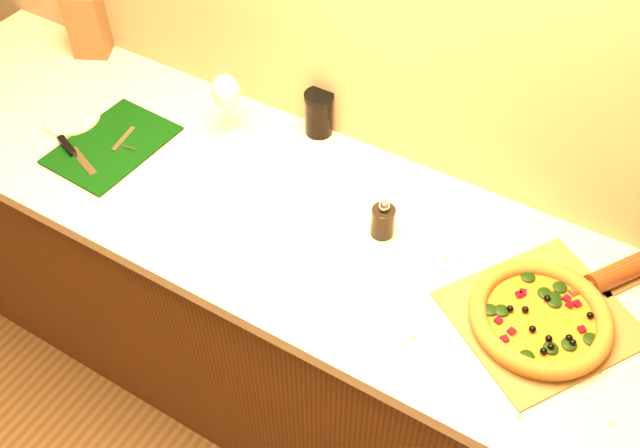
# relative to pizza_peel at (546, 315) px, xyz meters

# --- Properties ---
(cabinet) EXTENTS (2.80, 0.65, 0.86)m
(cabinet) POSITION_rel_pizza_peel_xyz_m (-0.56, -0.02, -0.47)
(cabinet) COLOR #47270F
(cabinet) RESTS_ON ground
(countertop) EXTENTS (2.84, 0.68, 0.04)m
(countertop) POSITION_rel_pizza_peel_xyz_m (-0.56, -0.02, -0.02)
(countertop) COLOR beige
(countertop) RESTS_ON cabinet
(pizza_peel) EXTENTS (0.48, 0.53, 0.01)m
(pizza_peel) POSITION_rel_pizza_peel_xyz_m (0.00, 0.00, 0.00)
(pizza_peel) COLOR brown
(pizza_peel) RESTS_ON countertop
(pizza) EXTENTS (0.31, 0.31, 0.04)m
(pizza) POSITION_rel_pizza_peel_xyz_m (-0.01, -0.03, 0.02)
(pizza) COLOR #B76D2D
(pizza) RESTS_ON pizza_peel
(cutting_board) EXTENTS (0.26, 0.34, 0.02)m
(cutting_board) POSITION_rel_pizza_peel_xyz_m (-1.23, -0.07, 0.00)
(cutting_board) COLOR black
(cutting_board) RESTS_ON countertop
(bottle_cap) EXTENTS (0.04, 0.04, 0.01)m
(bottle_cap) POSITION_rel_pizza_peel_xyz_m (-1.29, -0.08, -0.00)
(bottle_cap) COLOR black
(bottle_cap) RESTS_ON countertop
(pepper_grinder) EXTENTS (0.06, 0.06, 0.11)m
(pepper_grinder) POSITION_rel_pizza_peel_xyz_m (-0.43, 0.03, 0.04)
(pepper_grinder) COLOR black
(pepper_grinder) RESTS_ON countertop
(rolling_pin) EXTENTS (0.23, 0.34, 0.05)m
(rolling_pin) POSITION_rel_pizza_peel_xyz_m (0.14, 0.22, 0.02)
(rolling_pin) COLOR #52260E
(rolling_pin) RESTS_ON countertop
(wine_glass) EXTENTS (0.08, 0.08, 0.20)m
(wine_glass) POSITION_rel_pizza_peel_xyz_m (-0.98, 0.15, 0.14)
(wine_glass) COLOR silver
(wine_glass) RESTS_ON countertop
(paper_bag) EXTENTS (0.13, 0.12, 0.21)m
(paper_bag) POSITION_rel_pizza_peel_xyz_m (-1.59, 0.24, 0.10)
(paper_bag) COLOR brown
(paper_bag) RESTS_ON countertop
(dark_jar) EXTENTS (0.08, 0.08, 0.13)m
(dark_jar) POSITION_rel_pizza_peel_xyz_m (-0.77, 0.28, 0.06)
(dark_jar) COLOR black
(dark_jar) RESTS_ON countertop
(side_plate) EXTENTS (0.17, 0.17, 0.02)m
(side_plate) POSITION_rel_pizza_peel_xyz_m (-1.40, -0.04, 0.00)
(side_plate) COLOR beige
(side_plate) RESTS_ON countertop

